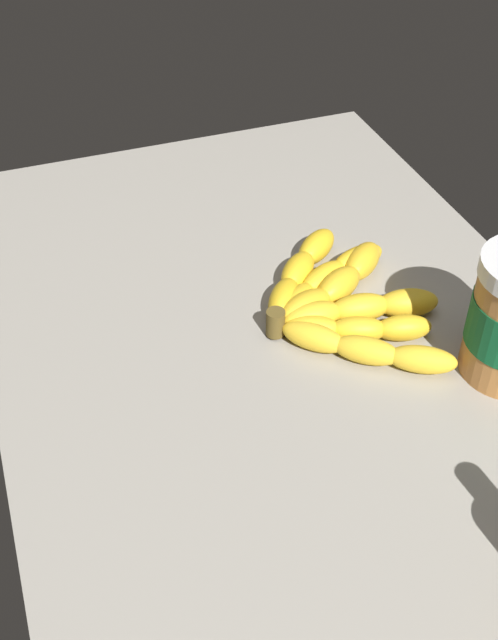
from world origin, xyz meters
The scene contains 2 objects.
ground_plane centered at (0.00, 0.00, -1.72)cm, with size 97.71×59.93×3.44cm, color gray.
banana_bunch centered at (-5.62, 7.11, 1.54)cm, with size 27.44×19.34×3.34cm.
Camera 1 is at (53.08, -24.51, 55.66)cm, focal length 44.21 mm.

